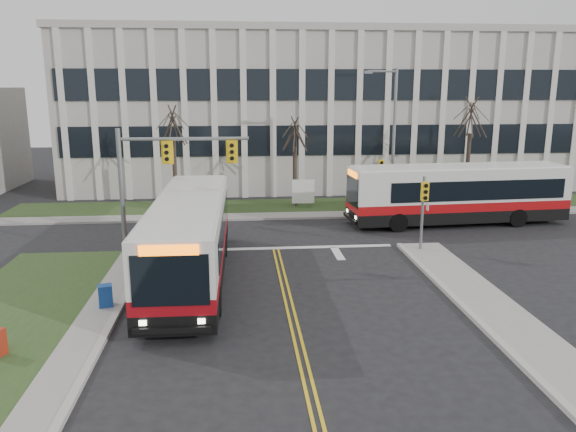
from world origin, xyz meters
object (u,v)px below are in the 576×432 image
Objects in this scene: streetlight at (391,133)px; bus_main at (190,240)px; directory_sign at (303,192)px; bus_cross at (457,196)px; newspaper_box_blue at (106,297)px.

bus_main is (-11.95, -12.34, -3.47)m from streetlight.
bus_main is at bearing -115.19° from directory_sign.
bus_cross is at bearing 30.41° from bus_main.
directory_sign is at bearing 65.48° from bus_main.
bus_cross reaches higher than bus_main.
bus_main is at bearing 33.41° from newspaper_box_blue.
directory_sign is 2.11× the size of newspaper_box_blue.
bus_main is 13.58× the size of newspaper_box_blue.
streetlight reaches higher than directory_sign.
bus_main is (-6.42, -13.64, 0.55)m from directory_sign.
directory_sign is at bearing 46.84° from newspaper_box_blue.
newspaper_box_blue is at bearing -118.97° from directory_sign.
newspaper_box_blue is (-17.97, -11.78, -1.25)m from bus_cross.
newspaper_box_blue is at bearing -60.71° from bus_cross.
newspaper_box_blue is at bearing -133.73° from streetlight.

